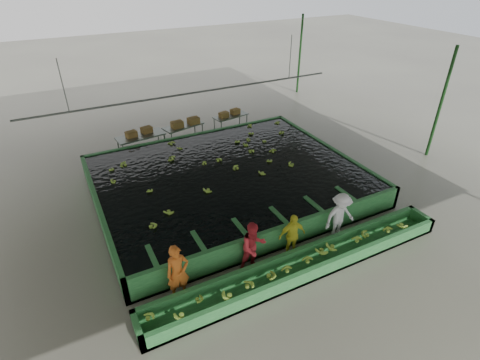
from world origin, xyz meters
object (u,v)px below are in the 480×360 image
worker_a (178,273)px  box_stack_mid (186,125)px  worker_c (292,235)px  flotation_tank (228,180)px  worker_b (253,247)px  packing_table_mid (184,134)px  box_stack_left (139,135)px  packing_table_right (231,123)px  packing_table_left (142,145)px  worker_d (340,216)px  box_stack_right (230,115)px  sorting_trough (303,265)px

worker_a → box_stack_mid: size_ratio=1.19×
worker_c → flotation_tank: bearing=97.7°
worker_a → worker_b: bearing=0.0°
worker_a → worker_c: worker_a is taller
packing_table_mid → box_stack_left: (-2.25, -0.35, 0.54)m
packing_table_right → box_stack_mid: (-2.65, -0.36, 0.49)m
worker_c → packing_table_mid: bearing=97.1°
packing_table_left → worker_d: bearing=-64.9°
flotation_tank → box_stack_right: (2.67, 5.37, 0.40)m
flotation_tank → worker_b: bearing=-106.3°
worker_c → box_stack_left: bearing=111.1°
box_stack_left → box_stack_mid: bearing=6.2°
worker_d → packing_table_mid: size_ratio=0.84×
packing_table_left → packing_table_right: size_ratio=1.18×
sorting_trough → box_stack_right: bearing=75.7°
packing_table_left → packing_table_mid: (2.23, 0.44, -0.04)m
worker_d → packing_table_left: (-4.20, 8.97, -0.35)m
worker_c → box_stack_mid: bearing=96.5°
box_stack_left → worker_d: bearing=-65.0°
worker_a → box_stack_left: worker_a is taller
sorting_trough → packing_table_left: packing_table_left is taller
box_stack_left → box_stack_mid: (2.35, 0.25, -0.09)m
sorting_trough → worker_a: worker_a is taller
worker_c → packing_table_right: bearing=81.2°
packing_table_mid → worker_d: bearing=-78.1°
flotation_tank → worker_c: bearing=-88.8°
packing_table_right → box_stack_right: size_ratio=1.51×
packing_table_right → packing_table_left: bearing=-172.0°
sorting_trough → worker_c: bearing=83.4°
packing_table_left → box_stack_left: box_stack_left is taller
packing_table_left → box_stack_left: 0.51m
packing_table_right → box_stack_right: bearing=177.2°
packing_table_mid → worker_b: bearing=-97.5°
sorting_trough → worker_d: bearing=22.3°
flotation_tank → packing_table_mid: (-0.02, 5.11, 0.01)m
packing_table_left → packing_table_mid: packing_table_left is taller
packing_table_right → flotation_tank: bearing=-116.9°
sorting_trough → worker_d: (1.95, 0.80, 0.59)m
worker_b → worker_d: worker_d is taller
packing_table_mid → box_stack_mid: (0.10, -0.10, 0.46)m
worker_b → packing_table_left: (-0.99, 8.97, -0.34)m
worker_d → box_stack_mid: 9.50m
sorting_trough → box_stack_mid: bearing=89.6°
worker_d → box_stack_mid: (-1.88, 9.31, 0.07)m
box_stack_left → packing_table_mid: bearing=8.8°
packing_table_mid → box_stack_left: size_ratio=1.59×
worker_c → packing_table_right: 10.03m
worker_d → box_stack_mid: size_ratio=1.17×
flotation_tank → worker_a: (-3.57, -4.30, 0.41)m
worker_b → packing_table_mid: size_ratio=0.83×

